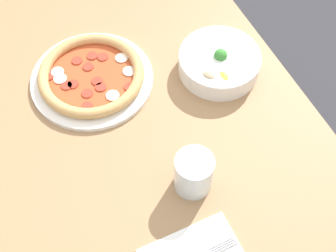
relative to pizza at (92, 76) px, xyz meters
name	(u,v)px	position (x,y,z in m)	size (l,w,h in m)	color
ground_plane	(138,227)	(0.11, 0.03, -0.77)	(8.00, 8.00, 0.00)	#333338
dining_table	(124,134)	(0.11, 0.03, -0.12)	(1.36, 0.82, 0.76)	#99724C
pizza	(92,76)	(0.00, 0.00, 0.00)	(0.29, 0.29, 0.04)	white
bowl	(219,61)	(0.09, 0.29, 0.01)	(0.20, 0.20, 0.07)	white
glass	(194,173)	(0.34, 0.10, 0.03)	(0.08, 0.08, 0.09)	silver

